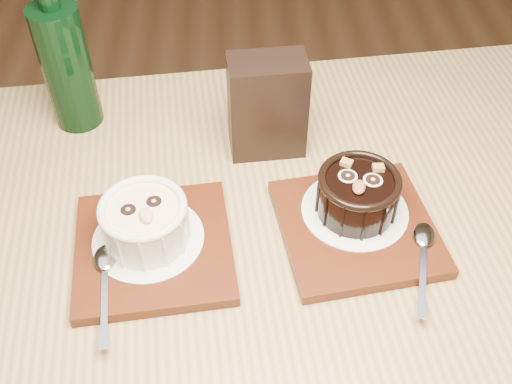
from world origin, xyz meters
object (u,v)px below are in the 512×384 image
green_bottle (66,63)px  condiment_stand (267,106)px  table (239,314)px  ramekin_white (145,221)px  ramekin_dark (358,192)px  tray_right (356,228)px  tray_left (154,248)px

green_bottle → condiment_stand: bearing=-15.0°
table → green_bottle: 0.41m
table → ramekin_white: ramekin_white is taller
ramekin_white → table: bearing=-43.6°
ramekin_dark → condiment_stand: bearing=141.2°
ramekin_dark → condiment_stand: size_ratio=0.70×
condiment_stand → table: bearing=-102.3°
table → tray_right: tray_right is taller
tray_left → condiment_stand: 0.24m
tray_left → ramekin_dark: ramekin_dark is taller
ramekin_white → ramekin_dark: size_ratio=1.02×
ramekin_white → ramekin_dark: same height
tray_left → tray_right: (0.24, 0.02, 0.00)m
ramekin_dark → condiment_stand: 0.17m
table → condiment_stand: bearing=77.7°
tray_right → green_bottle: size_ratio=0.72×
tray_right → ramekin_dark: ramekin_dark is taller
table → tray_left: (-0.10, 0.03, 0.10)m
ramekin_white → condiment_stand: 0.23m
tray_right → table: bearing=-160.4°
table → tray_right: bearing=19.6°
ramekin_white → green_bottle: bearing=93.6°
condiment_stand → green_bottle: bearing=165.0°
ramekin_white → tray_right: ramekin_white is taller
tray_left → table: bearing=-18.2°
condiment_stand → green_bottle: size_ratio=0.56×
tray_right → ramekin_white: bearing=-177.1°
table → ramekin_white: bearing=158.9°
table → tray_right: size_ratio=7.08×
tray_left → condiment_stand: condiment_stand is taller
tray_right → ramekin_dark: (0.00, 0.02, 0.04)m
table → ramekin_dark: 0.21m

